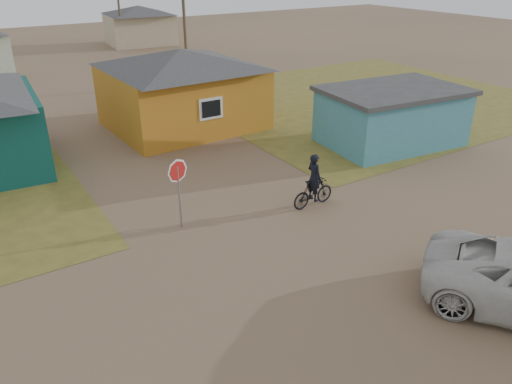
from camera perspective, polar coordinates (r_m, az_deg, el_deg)
ground at (r=14.23m, az=7.02°, el=-9.03°), size 120.00×120.00×0.00m
grass_ne at (r=31.84m, az=12.06°, el=10.38°), size 20.00×18.00×0.00m
house_yellow at (r=25.77m, az=-8.41°, el=11.74°), size 7.72×6.76×3.90m
shed_turquoise at (r=24.03m, az=15.22°, el=8.40°), size 6.71×4.93×2.60m
house_beige_east at (r=52.35m, az=-13.16°, el=18.14°), size 6.95×6.05×3.60m
utility_pole_near at (r=34.21m, az=-8.19°, el=18.76°), size 1.40×0.20×8.00m
utility_pole_far at (r=49.44m, az=-15.45°, el=20.18°), size 1.40×0.20×8.00m
stop_sign at (r=15.70m, az=-8.91°, el=1.63°), size 0.77×0.10×2.37m
cyclist at (r=17.43m, az=6.59°, el=0.51°), size 1.74×0.63×1.94m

